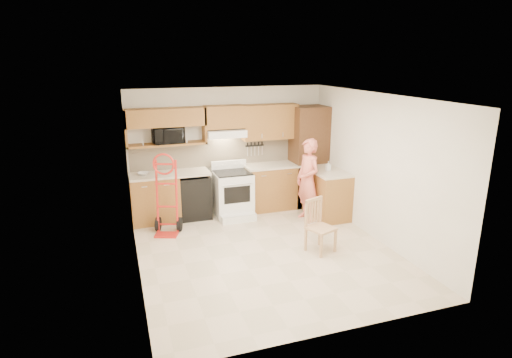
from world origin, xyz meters
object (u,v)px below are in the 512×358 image
person (308,180)px  dining_chair (321,226)px  range (234,191)px  hand_truck (166,198)px  microwave (168,135)px

person → dining_chair: person is taller
person → range: bearing=-124.5°
person → hand_truck: 2.68m
microwave → hand_truck: microwave is taller
range → person: 1.47m
microwave → hand_truck: bearing=-110.7°
range → hand_truck: hand_truck is taller
microwave → hand_truck: (-0.20, -0.82, -0.98)m
range → person: bearing=-25.7°
dining_chair → hand_truck: bearing=125.3°
person → dining_chair: size_ratio=1.83×
range → person: (1.30, -0.63, 0.27)m
dining_chair → microwave: bearing=110.7°
range → dining_chair: range is taller
range → dining_chair: bearing=-65.7°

